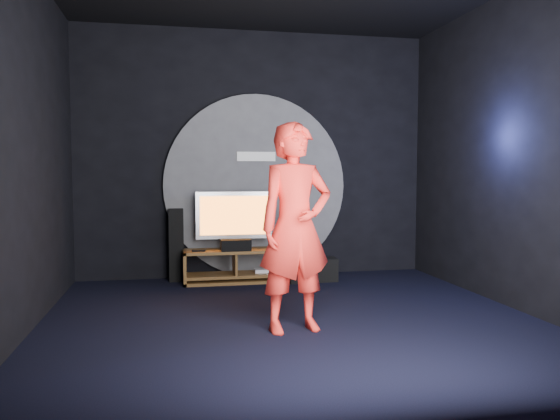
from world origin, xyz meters
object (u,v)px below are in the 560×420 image
object	(u,v)px
tower_speaker_right	(296,246)
player	(296,227)
media_console	(235,268)
tower_speaker_left	(176,245)
subwoofer	(326,269)
tv	(234,218)

from	to	relation	value
tower_speaker_right	player	size ratio (longest dim) A/B	0.51
media_console	tower_speaker_left	xyz separation A→B (m)	(-0.79, 0.25, 0.30)
tower_speaker_left	subwoofer	distance (m)	2.09
subwoofer	player	size ratio (longest dim) A/B	0.16
tv	tower_speaker_left	world-z (taller)	tv
media_console	subwoofer	xyz separation A→B (m)	(1.23, -0.14, -0.04)
player	tower_speaker_right	bearing A→B (deg)	66.31
media_console	tower_speaker_right	world-z (taller)	tower_speaker_right
media_console	tower_speaker_left	size ratio (longest dim) A/B	1.40
tv	tower_speaker_right	xyz separation A→B (m)	(0.81, -0.27, -0.38)
subwoofer	player	xyz separation A→B (m)	(-0.94, -2.23, 0.83)
media_console	tv	world-z (taller)	tv
media_console	player	bearing A→B (deg)	-82.82
subwoofer	player	world-z (taller)	player
tower_speaker_left	player	size ratio (longest dim) A/B	0.51
media_console	subwoofer	distance (m)	1.24
player	tv	bearing A→B (deg)	86.61
tv	tower_speaker_left	bearing A→B (deg)	166.79
tv	player	size ratio (longest dim) A/B	0.53
tower_speaker_left	tower_speaker_right	xyz separation A→B (m)	(1.59, -0.45, 0.00)
media_console	tower_speaker_right	size ratio (longest dim) A/B	1.40
tower_speaker_right	subwoofer	world-z (taller)	tower_speaker_right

